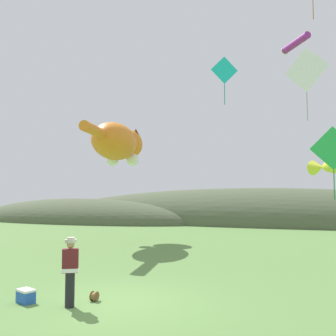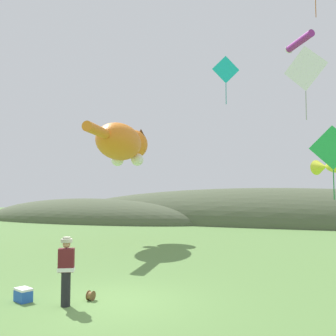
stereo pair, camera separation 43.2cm
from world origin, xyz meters
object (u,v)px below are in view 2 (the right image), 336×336
Objects in this scene: picnic_cooler at (23,295)px; kite_giant_cat at (122,143)px; festival_attendant at (66,269)px; kite_tube_streamer at (299,42)px; kite_diamond_teal at (226,70)px; kite_diamond_green at (333,148)px; kite_spool at (91,296)px; kite_diamond_white at (305,69)px.

kite_giant_cat is (-3.70, 12.12, 5.86)m from picnic_cooler.
kite_tube_streamer is at bearing 64.12° from festival_attendant.
festival_attendant is at bearing 3.31° from picnic_cooler.
picnic_cooler is 11.47m from kite_diamond_teal.
kite_giant_cat reaches higher than kite_diamond_green.
kite_diamond_green is at bearing 28.82° from kite_spool.
kite_diamond_white reaches higher than kite_spool.
kite_diamond_white is at bearing -45.49° from kite_diamond_teal.
kite_diamond_teal is at bearing 134.51° from kite_diamond_white.
kite_diamond_white is (5.56, 3.16, 6.62)m from kite_spool.
kite_spool is 0.14× the size of kite_tube_streamer.
kite_diamond_teal is at bearing 69.85° from festival_attendant.
kite_giant_cat is 9.33m from kite_diamond_teal.
kite_diamond_white is at bearing 33.33° from festival_attendant.
festival_attendant reaches higher than kite_spool.
picnic_cooler reaches higher than kite_spool.
kite_diamond_green is at bearing 22.19° from kite_diamond_white.
festival_attendant is 8.47m from kite_diamond_green.
kite_diamond_teal is (-3.24, 3.30, 1.41)m from kite_diamond_white.
festival_attendant is 14.01m from kite_giant_cat.
picnic_cooler is at bearing -118.66° from kite_diamond_teal.
festival_attendant is at bearing -67.33° from kite_giant_cat.
festival_attendant is at bearing -113.77° from kite_spool.
kite_diamond_teal is at bearing 61.34° from picnic_cooler.
kite_spool is at bearing -150.38° from kite_diamond_white.
kite_giant_cat is 4.37× the size of kite_tube_streamer.
kite_diamond_green is at bearing 32.23° from festival_attendant.
festival_attendant is 6.75× the size of kite_spool.
kite_giant_cat is 3.76× the size of kite_diamond_green.
kite_giant_cat reaches higher than kite_spool.
kite_giant_cat is 13.65m from kite_diamond_white.
picnic_cooler is 13.96m from kite_giant_cat.
kite_giant_cat reaches higher than festival_attendant.
kite_giant_cat is (-5.03, 12.04, 5.08)m from festival_attendant.
kite_tube_streamer reaches higher than kite_diamond_white.
kite_giant_cat is at bearing 145.80° from kite_diamond_green.
kite_diamond_teal is (-2.82, -4.07, -2.37)m from kite_tube_streamer.
kite_giant_cat is at bearing 143.09° from kite_diamond_white.
kite_giant_cat is 4.06× the size of kite_diamond_teal.
kite_diamond_white is (7.19, 3.93, 6.57)m from picnic_cooler.
kite_diamond_white is (5.87, 3.86, 5.80)m from festival_attendant.
kite_spool is 1.81m from picnic_cooler.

